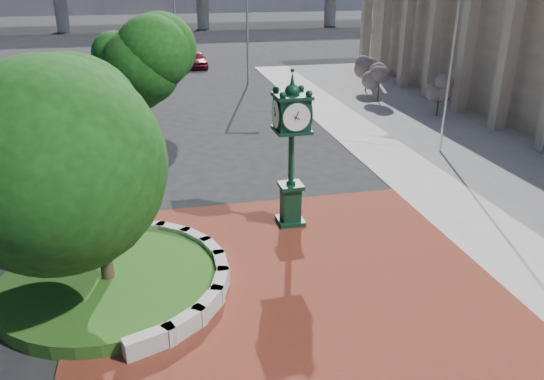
{
  "coord_description": "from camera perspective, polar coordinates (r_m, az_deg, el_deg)",
  "views": [
    {
      "loc": [
        -3.33,
        -13.56,
        8.44
      ],
      "look_at": [
        0.09,
        1.5,
        1.97
      ],
      "focal_mm": 35.0,
      "sensor_mm": 36.0,
      "label": 1
    }
  ],
  "objects": [
    {
      "name": "street_lamp_near",
      "position": [
        42.02,
        -2.41,
        18.19
      ],
      "size": [
        1.91,
        0.77,
        8.75
      ],
      "color": "slate",
      "rests_on": "ground"
    },
    {
      "name": "planter_wall",
      "position": [
        15.84,
        -8.78,
        -8.62
      ],
      "size": [
        2.96,
        6.77,
        0.54
      ],
      "color": "#9E9B93",
      "rests_on": "ground"
    },
    {
      "name": "shrub_mid",
      "position": [
        37.22,
        11.48,
        11.69
      ],
      "size": [
        1.2,
        1.2,
        2.2
      ],
      "color": "#38281C",
      "rests_on": "ground"
    },
    {
      "name": "tree_planter",
      "position": [
        14.45,
        -18.69,
        2.44
      ],
      "size": [
        5.2,
        5.2,
        6.33
      ],
      "color": "#38281C",
      "rests_on": "ground"
    },
    {
      "name": "post_clock",
      "position": [
        17.93,
        2.1,
        4.96
      ],
      "size": [
        1.16,
        1.16,
        5.41
      ],
      "color": "black",
      "rests_on": "ground"
    },
    {
      "name": "tree_street",
      "position": [
        31.99,
        -14.16,
        12.7
      ],
      "size": [
        4.4,
        4.4,
        5.45
      ],
      "color": "#38281C",
      "rests_on": "ground"
    },
    {
      "name": "grass_bed",
      "position": [
        15.96,
        -17.1,
        -9.51
      ],
      "size": [
        6.1,
        6.1,
        0.4
      ],
      "primitive_type": "cylinder",
      "color": "#214814",
      "rests_on": "ground"
    },
    {
      "name": "flagpole_a",
      "position": [
        26.66,
        18.88,
        14.18
      ],
      "size": [
        1.5,
        0.44,
        9.79
      ],
      "color": "silver",
      "rests_on": "ground"
    },
    {
      "name": "parked_car",
      "position": [
        50.6,
        -8.18,
        13.75
      ],
      "size": [
        1.98,
        4.43,
        1.48
      ],
      "primitive_type": "imported",
      "rotation": [
        0.0,
        0.0,
        0.05
      ],
      "color": "#5D0D1C",
      "rests_on": "ground"
    },
    {
      "name": "shrub_far",
      "position": [
        40.37,
        10.15,
        12.62
      ],
      "size": [
        1.2,
        1.2,
        2.2
      ],
      "color": "#38281C",
      "rests_on": "ground"
    },
    {
      "name": "ground",
      "position": [
        16.32,
        0.88,
        -8.43
      ],
      "size": [
        200.0,
        200.0,
        0.0
      ],
      "primitive_type": "plane",
      "color": "black",
      "rests_on": "ground"
    },
    {
      "name": "plaza",
      "position": [
        15.48,
        1.77,
        -10.23
      ],
      "size": [
        12.0,
        12.0,
        0.04
      ],
      "primitive_type": "cube",
      "color": "brown",
      "rests_on": "ground"
    },
    {
      "name": "sidewalk",
      "position": [
        31.62,
        25.66,
        5.01
      ],
      "size": [
        20.0,
        50.0,
        0.04
      ],
      "primitive_type": "cube",
      "color": "#9E9B93",
      "rests_on": "ground"
    },
    {
      "name": "shrub_near",
      "position": [
        34.19,
        17.59,
        10.13
      ],
      "size": [
        1.2,
        1.2,
        2.2
      ],
      "color": "#38281C",
      "rests_on": "ground"
    }
  ]
}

